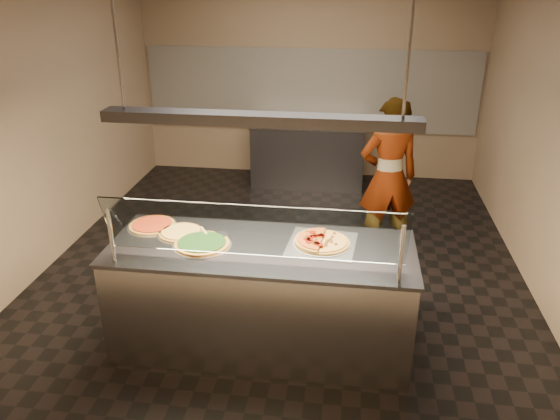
# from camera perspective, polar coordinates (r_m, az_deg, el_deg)

# --- Properties ---
(ground) EXTENTS (5.00, 6.00, 0.02)m
(ground) POSITION_cam_1_polar(r_m,az_deg,el_deg) (5.92, 0.35, -5.90)
(ground) COLOR black
(ground) RESTS_ON ground
(wall_back) EXTENTS (5.00, 0.02, 3.00)m
(wall_back) POSITION_cam_1_polar(r_m,az_deg,el_deg) (8.27, 3.18, 13.80)
(wall_back) COLOR #957960
(wall_back) RESTS_ON ground
(wall_front) EXTENTS (5.00, 0.02, 3.00)m
(wall_front) POSITION_cam_1_polar(r_m,az_deg,el_deg) (2.62, -8.33, -9.35)
(wall_front) COLOR #957960
(wall_front) RESTS_ON ground
(wall_left) EXTENTS (0.02, 6.00, 3.00)m
(wall_left) POSITION_cam_1_polar(r_m,az_deg,el_deg) (6.18, -23.65, 8.48)
(wall_left) COLOR #957960
(wall_left) RESTS_ON ground
(wall_right) EXTENTS (0.02, 6.00, 3.00)m
(wall_right) POSITION_cam_1_polar(r_m,az_deg,el_deg) (5.61, 26.90, 6.51)
(wall_right) COLOR #957960
(wall_right) RESTS_ON ground
(tile_band) EXTENTS (4.90, 0.02, 1.20)m
(tile_band) POSITION_cam_1_polar(r_m,az_deg,el_deg) (8.27, 3.13, 12.41)
(tile_band) COLOR silver
(tile_band) RESTS_ON wall_back
(serving_counter) EXTENTS (2.41, 0.94, 0.93)m
(serving_counter) POSITION_cam_1_polar(r_m,az_deg,el_deg) (4.53, -1.90, -9.05)
(serving_counter) COLOR #B7B7BC
(serving_counter) RESTS_ON ground
(sneeze_guard) EXTENTS (2.17, 0.18, 0.54)m
(sneeze_guard) POSITION_cam_1_polar(r_m,az_deg,el_deg) (3.86, -2.89, -2.28)
(sneeze_guard) COLOR #B7B7BC
(sneeze_guard) RESTS_ON serving_counter
(perforated_tray) EXTENTS (0.57, 0.57, 0.01)m
(perforated_tray) POSITION_cam_1_polar(r_m,az_deg,el_deg) (4.34, 4.39, -3.49)
(perforated_tray) COLOR silver
(perforated_tray) RESTS_ON serving_counter
(half_pizza_pepperoni) EXTENTS (0.26, 0.45, 0.05)m
(half_pizza_pepperoni) POSITION_cam_1_polar(r_m,az_deg,el_deg) (4.34, 3.04, -3.08)
(half_pizza_pepperoni) COLOR brown
(half_pizza_pepperoni) RESTS_ON perforated_tray
(half_pizza_sausage) EXTENTS (0.25, 0.45, 0.04)m
(half_pizza_sausage) POSITION_cam_1_polar(r_m,az_deg,el_deg) (4.33, 5.78, -3.33)
(half_pizza_sausage) COLOR brown
(half_pizza_sausage) RESTS_ON perforated_tray
(pizza_spinach) EXTENTS (0.46, 0.46, 0.03)m
(pizza_spinach) POSITION_cam_1_polar(r_m,az_deg,el_deg) (4.35, -8.14, -3.46)
(pizza_spinach) COLOR silver
(pizza_spinach) RESTS_ON serving_counter
(pizza_cheese) EXTENTS (0.39, 0.39, 0.03)m
(pizza_cheese) POSITION_cam_1_polar(r_m,az_deg,el_deg) (4.57, -10.30, -2.29)
(pizza_cheese) COLOR silver
(pizza_cheese) RESTS_ON serving_counter
(pizza_tomato) EXTENTS (0.41, 0.41, 0.03)m
(pizza_tomato) POSITION_cam_1_polar(r_m,az_deg,el_deg) (4.74, -13.19, -1.52)
(pizza_tomato) COLOR silver
(pizza_tomato) RESTS_ON serving_counter
(pizza_spatula) EXTENTS (0.27, 0.19, 0.02)m
(pizza_spatula) POSITION_cam_1_polar(r_m,az_deg,el_deg) (4.50, -7.29, -2.31)
(pizza_spatula) COLOR #B7B7BC
(pizza_spatula) RESTS_ON pizza_spinach
(prep_table) EXTENTS (1.65, 0.74, 0.93)m
(prep_table) POSITION_cam_1_polar(r_m,az_deg,el_deg) (8.06, 2.97, 5.99)
(prep_table) COLOR #414147
(prep_table) RESTS_ON ground
(worker) EXTENTS (0.71, 0.55, 1.75)m
(worker) POSITION_cam_1_polar(r_m,az_deg,el_deg) (6.01, 11.25, 3.35)
(worker) COLOR #2A272C
(worker) RESTS_ON ground
(heat_lamp_housing) EXTENTS (2.30, 0.18, 0.08)m
(heat_lamp_housing) POSITION_cam_1_polar(r_m,az_deg,el_deg) (3.93, -2.19, 9.46)
(heat_lamp_housing) COLOR #414147
(heat_lamp_housing) RESTS_ON ceiling
(lamp_rod_left) EXTENTS (0.02, 0.02, 1.01)m
(lamp_rod_left) POSITION_cam_1_polar(r_m,az_deg,el_deg) (4.13, -16.76, 16.91)
(lamp_rod_left) COLOR #B7B7BC
(lamp_rod_left) RESTS_ON ceiling
(lamp_rod_right) EXTENTS (0.02, 0.02, 1.01)m
(lamp_rod_right) POSITION_cam_1_polar(r_m,az_deg,el_deg) (3.79, 13.42, 16.72)
(lamp_rod_right) COLOR #B7B7BC
(lamp_rod_right) RESTS_ON ceiling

